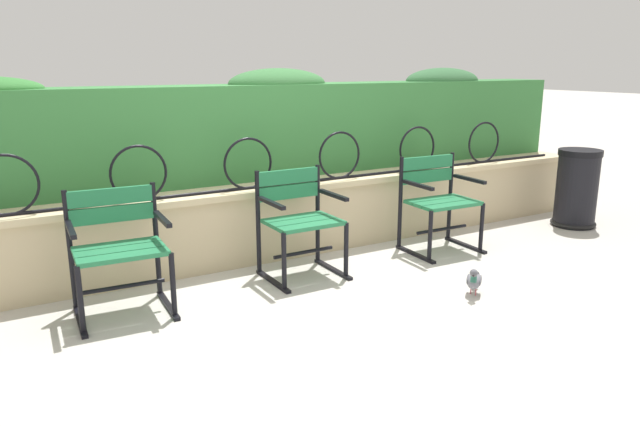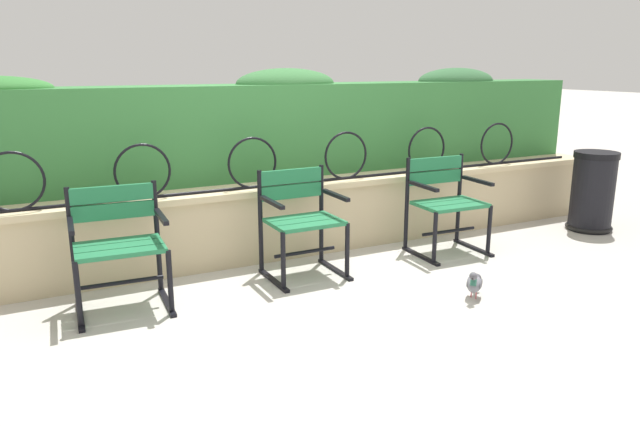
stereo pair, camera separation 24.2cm
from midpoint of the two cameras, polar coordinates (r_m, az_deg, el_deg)
name	(u,v)px [view 2 (the right image)]	position (r m, az deg, el deg)	size (l,w,h in m)	color
ground_plane	(329,291)	(4.36, 2.44, -7.44)	(60.00, 60.00, 0.00)	#BCB7AD
stone_wall	(277,219)	(5.07, -2.83, -0.58)	(7.13, 0.41, 0.62)	#C6B289
iron_arch_fence	(256,166)	(4.83, -4.73, 4.57)	(6.59, 0.02, 0.42)	black
hedge_row	(260,126)	(5.35, -4.46, 8.34)	(6.98, 0.52, 0.95)	#387A3D
park_chair_left	(118,242)	(4.12, -17.24, -2.67)	(0.63, 0.55, 0.82)	#237547
park_chair_centre	(300,218)	(4.57, -0.38, -0.44)	(0.57, 0.52, 0.82)	#237547
park_chair_right	(445,200)	(5.27, 13.18, 1.22)	(0.62, 0.54, 0.83)	#237547
pigeon_near_chairs	(474,283)	(4.36, 16.17, -6.44)	(0.24, 0.23, 0.22)	slate
trash_bin	(592,193)	(6.46, 25.67, 1.77)	(0.44, 0.44, 0.78)	black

